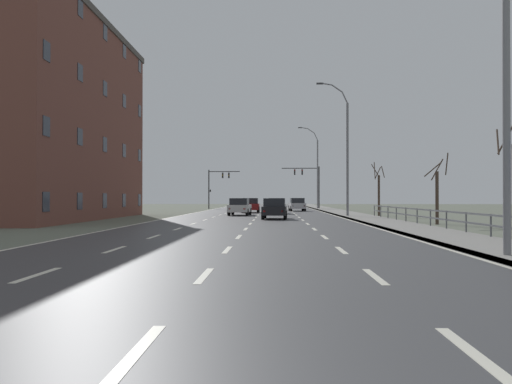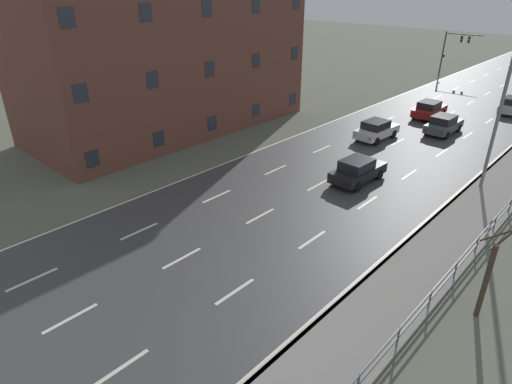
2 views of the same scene
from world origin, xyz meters
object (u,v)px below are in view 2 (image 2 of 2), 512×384
(car_distant, at_px, (358,170))
(street_lamp_midground, at_px, (499,99))
(car_near_right, at_px, (429,109))
(brick_building, at_px, (166,36))
(car_far_right, at_px, (444,124))
(car_far_left, at_px, (376,130))
(traffic_signal_left, at_px, (453,46))

(car_distant, bearing_deg, street_lamp_midground, 39.57)
(car_near_right, xyz_separation_m, brick_building, (-15.23, -17.66, 6.72))
(car_far_right, xyz_separation_m, brick_building, (-17.98, -14.08, 6.72))
(car_far_left, relative_size, car_distant, 1.01)
(street_lamp_midground, relative_size, car_near_right, 2.75)
(traffic_signal_left, distance_m, car_near_right, 20.40)
(car_far_right, bearing_deg, car_far_left, -122.79)
(traffic_signal_left, height_order, car_far_right, traffic_signal_left)
(street_lamp_midground, distance_m, car_distant, 8.81)
(street_lamp_midground, distance_m, traffic_signal_left, 34.68)
(car_distant, bearing_deg, brick_building, -174.80)
(street_lamp_midground, distance_m, car_far_left, 10.85)
(traffic_signal_left, bearing_deg, car_far_left, -79.64)
(car_near_right, height_order, brick_building, brick_building)
(car_far_left, bearing_deg, traffic_signal_left, 103.60)
(car_far_left, relative_size, car_far_right, 1.02)
(traffic_signal_left, height_order, brick_building, brick_building)
(car_far_left, relative_size, brick_building, 0.18)
(street_lamp_midground, height_order, car_near_right, street_lamp_midground)
(car_far_left, bearing_deg, street_lamp_midground, -18.38)
(traffic_signal_left, bearing_deg, car_far_right, -69.65)
(car_far_left, bearing_deg, brick_building, -145.08)
(car_near_right, distance_m, car_far_right, 4.52)
(traffic_signal_left, bearing_deg, brick_building, -104.37)
(traffic_signal_left, height_order, car_near_right, traffic_signal_left)
(traffic_signal_left, xyz_separation_m, car_near_right, (5.75, -19.34, -3.05))
(brick_building, bearing_deg, car_far_right, 38.07)
(traffic_signal_left, distance_m, car_far_right, 24.63)
(street_lamp_midground, height_order, traffic_signal_left, street_lamp_midground)
(street_lamp_midground, relative_size, brick_building, 0.49)
(street_lamp_midground, bearing_deg, car_far_left, 158.38)
(car_near_right, bearing_deg, brick_building, -130.90)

